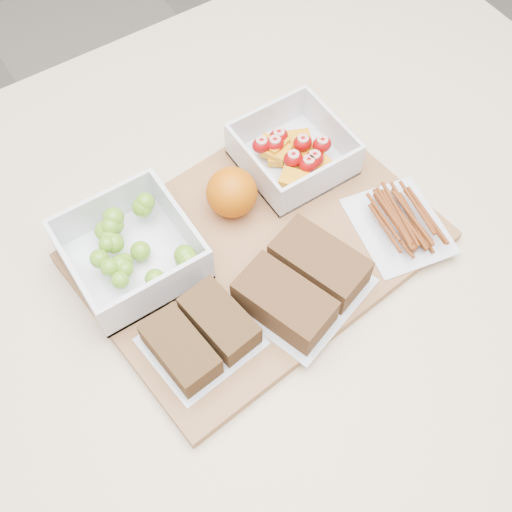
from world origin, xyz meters
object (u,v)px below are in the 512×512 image
object	(u,v)px
pretzel_bag	(400,220)
grape_container	(132,249)
sandwich_bag_center	(302,283)
sandwich_bag_left	(200,336)
orange	(232,192)
cutting_board	(258,247)
fruit_container	(293,153)

from	to	relation	value
pretzel_bag	grape_container	bearing A→B (deg)	155.30
sandwich_bag_center	pretzel_bag	distance (m)	0.16
sandwich_bag_left	pretzel_bag	size ratio (longest dim) A/B	0.88
grape_container	orange	world-z (taller)	orange
cutting_board	pretzel_bag	size ratio (longest dim) A/B	2.86
grape_container	orange	distance (m)	0.14
orange	sandwich_bag_left	distance (m)	0.19
cutting_board	grape_container	bearing A→B (deg)	150.10
sandwich_bag_center	orange	bearing A→B (deg)	90.95
cutting_board	fruit_container	distance (m)	0.14
orange	pretzel_bag	distance (m)	0.21
orange	sandwich_bag_center	size ratio (longest dim) A/B	0.37
cutting_board	grape_container	distance (m)	0.16
fruit_container	sandwich_bag_center	bearing A→B (deg)	-121.94
grape_container	orange	xyz separation A→B (m)	(0.14, 0.00, 0.01)
sandwich_bag_left	cutting_board	bearing A→B (deg)	30.66
grape_container	pretzel_bag	xyz separation A→B (m)	(0.30, -0.14, -0.01)
grape_container	sandwich_bag_left	world-z (taller)	grape_container
grape_container	sandwich_bag_left	size ratio (longest dim) A/B	1.11
grape_container	sandwich_bag_center	bearing A→B (deg)	-45.47
fruit_container	sandwich_bag_center	world-z (taller)	fruit_container
fruit_container	grape_container	bearing A→B (deg)	-175.74
orange	grape_container	bearing A→B (deg)	-179.41
grape_container	fruit_container	size ratio (longest dim) A/B	1.11
sandwich_bag_center	pretzel_bag	xyz separation A→B (m)	(0.16, 0.01, -0.01)
cutting_board	pretzel_bag	distance (m)	0.18
orange	sandwich_bag_left	size ratio (longest dim) A/B	0.50
fruit_container	orange	distance (m)	0.11
grape_container	sandwich_bag_center	xyz separation A→B (m)	(0.14, -0.15, -0.00)
fruit_container	pretzel_bag	xyz separation A→B (m)	(0.05, -0.16, -0.01)
sandwich_bag_left	sandwich_bag_center	size ratio (longest dim) A/B	0.74
orange	sandwich_bag_center	xyz separation A→B (m)	(0.00, -0.15, -0.01)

